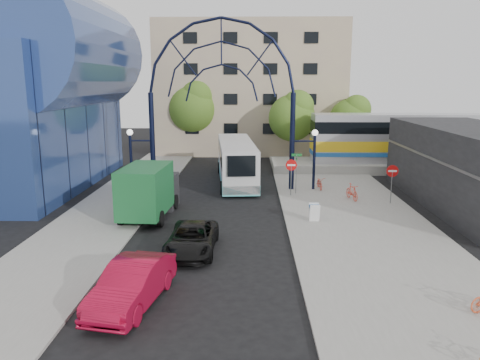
{
  "coord_description": "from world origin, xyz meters",
  "views": [
    {
      "loc": [
        2.02,
        -19.17,
        7.74
      ],
      "look_at": [
        1.46,
        6.0,
        2.44
      ],
      "focal_mm": 35.0,
      "sensor_mm": 36.0,
      "label": 1
    }
  ],
  "objects_px": {
    "tree_north_b": "(194,106)",
    "city_bus": "(236,161)",
    "red_sedan": "(132,284)",
    "bike_near_a": "(320,183)",
    "green_truck": "(150,191)",
    "do_not_enter_sign": "(392,175)",
    "gateway_arch": "(222,70)",
    "train_car": "(456,138)",
    "sandwich_board": "(314,210)",
    "tree_north_a": "(293,115)",
    "black_suv": "(192,239)",
    "stop_sign": "(291,168)",
    "tree_north_c": "(352,117)",
    "bike_near_b": "(352,192)",
    "street_name_sign": "(296,165)"
  },
  "relations": [
    {
      "from": "stop_sign",
      "to": "tree_north_b",
      "type": "height_order",
      "value": "tree_north_b"
    },
    {
      "from": "do_not_enter_sign",
      "to": "city_bus",
      "type": "height_order",
      "value": "city_bus"
    },
    {
      "from": "do_not_enter_sign",
      "to": "tree_north_a",
      "type": "xyz_separation_m",
      "value": [
        -4.88,
        15.93,
        2.63
      ]
    },
    {
      "from": "gateway_arch",
      "to": "bike_near_a",
      "type": "bearing_deg",
      "value": 0.0
    },
    {
      "from": "gateway_arch",
      "to": "train_car",
      "type": "relative_size",
      "value": 0.54
    },
    {
      "from": "street_name_sign",
      "to": "bike_near_b",
      "type": "relative_size",
      "value": 1.62
    },
    {
      "from": "sandwich_board",
      "to": "city_bus",
      "type": "xyz_separation_m",
      "value": [
        -4.67,
        11.0,
        0.92
      ]
    },
    {
      "from": "stop_sign",
      "to": "tree_north_a",
      "type": "bearing_deg",
      "value": 84.58
    },
    {
      "from": "city_bus",
      "to": "red_sedan",
      "type": "distance_m",
      "value": 21.17
    },
    {
      "from": "do_not_enter_sign",
      "to": "gateway_arch",
      "type": "bearing_deg",
      "value": 160.01
    },
    {
      "from": "do_not_enter_sign",
      "to": "tree_north_c",
      "type": "distance_m",
      "value": 18.11
    },
    {
      "from": "sandwich_board",
      "to": "green_truck",
      "type": "height_order",
      "value": "green_truck"
    },
    {
      "from": "stop_sign",
      "to": "bike_near_b",
      "type": "bearing_deg",
      "value": -15.82
    },
    {
      "from": "tree_north_a",
      "to": "tree_north_b",
      "type": "height_order",
      "value": "tree_north_b"
    },
    {
      "from": "bike_near_a",
      "to": "tree_north_a",
      "type": "bearing_deg",
      "value": 92.51
    },
    {
      "from": "tree_north_b",
      "to": "city_bus",
      "type": "xyz_separation_m",
      "value": [
        4.8,
        -12.95,
        -3.61
      ]
    },
    {
      "from": "train_car",
      "to": "tree_north_b",
      "type": "height_order",
      "value": "tree_north_b"
    },
    {
      "from": "tree_north_b",
      "to": "bike_near_a",
      "type": "xyz_separation_m",
      "value": [
        10.94,
        -15.93,
        -4.71
      ]
    },
    {
      "from": "gateway_arch",
      "to": "bike_near_a",
      "type": "xyz_separation_m",
      "value": [
        7.06,
        0.0,
        -8.0
      ]
    },
    {
      "from": "gateway_arch",
      "to": "red_sedan",
      "type": "height_order",
      "value": "gateway_arch"
    },
    {
      "from": "city_bus",
      "to": "green_truck",
      "type": "xyz_separation_m",
      "value": [
        -4.74,
        -9.89,
        -0.1
      ]
    },
    {
      "from": "train_car",
      "to": "red_sedan",
      "type": "distance_m",
      "value": 34.16
    },
    {
      "from": "do_not_enter_sign",
      "to": "tree_north_a",
      "type": "bearing_deg",
      "value": 107.03
    },
    {
      "from": "stop_sign",
      "to": "sandwich_board",
      "type": "bearing_deg",
      "value": -82.43
    },
    {
      "from": "train_car",
      "to": "red_sedan",
      "type": "relative_size",
      "value": 5.28
    },
    {
      "from": "stop_sign",
      "to": "train_car",
      "type": "relative_size",
      "value": 0.1
    },
    {
      "from": "tree_north_a",
      "to": "city_bus",
      "type": "distance_m",
      "value": 10.76
    },
    {
      "from": "do_not_enter_sign",
      "to": "sandwich_board",
      "type": "relative_size",
      "value": 2.51
    },
    {
      "from": "stop_sign",
      "to": "tree_north_a",
      "type": "height_order",
      "value": "tree_north_a"
    },
    {
      "from": "tree_north_b",
      "to": "tree_north_c",
      "type": "bearing_deg",
      "value": -7.12
    },
    {
      "from": "green_truck",
      "to": "bike_near_a",
      "type": "relative_size",
      "value": 3.76
    },
    {
      "from": "gateway_arch",
      "to": "city_bus",
      "type": "height_order",
      "value": "gateway_arch"
    },
    {
      "from": "train_car",
      "to": "bike_near_b",
      "type": "bearing_deg",
      "value": -135.43
    },
    {
      "from": "train_car",
      "to": "bike_near_a",
      "type": "distance_m",
      "value": 15.39
    },
    {
      "from": "gateway_arch",
      "to": "tree_north_b",
      "type": "relative_size",
      "value": 1.7
    },
    {
      "from": "tree_north_c",
      "to": "stop_sign",
      "type": "bearing_deg",
      "value": -114.69
    },
    {
      "from": "city_bus",
      "to": "bike_near_a",
      "type": "xyz_separation_m",
      "value": [
        6.13,
        -2.98,
        -1.1
      ]
    },
    {
      "from": "tree_north_b",
      "to": "red_sedan",
      "type": "relative_size",
      "value": 1.68
    },
    {
      "from": "do_not_enter_sign",
      "to": "green_truck",
      "type": "distance_m",
      "value": 15.11
    },
    {
      "from": "city_bus",
      "to": "sandwich_board",
      "type": "bearing_deg",
      "value": -72.1
    },
    {
      "from": "bike_near_a",
      "to": "green_truck",
      "type": "bearing_deg",
      "value": -149.57
    },
    {
      "from": "tree_north_c",
      "to": "bike_near_a",
      "type": "relative_size",
      "value": 3.89
    },
    {
      "from": "do_not_enter_sign",
      "to": "bike_near_a",
      "type": "relative_size",
      "value": 1.48
    },
    {
      "from": "tree_north_a",
      "to": "city_bus",
      "type": "bearing_deg",
      "value": -120.15
    },
    {
      "from": "train_car",
      "to": "tree_north_c",
      "type": "bearing_deg",
      "value": 143.04
    },
    {
      "from": "bike_near_a",
      "to": "bike_near_b",
      "type": "xyz_separation_m",
      "value": [
        1.66,
        -3.11,
        0.08
      ]
    },
    {
      "from": "street_name_sign",
      "to": "tree_north_a",
      "type": "xyz_separation_m",
      "value": [
        0.92,
        13.33,
        2.48
      ]
    },
    {
      "from": "tree_north_b",
      "to": "red_sedan",
      "type": "bearing_deg",
      "value": -87.03
    },
    {
      "from": "gateway_arch",
      "to": "black_suv",
      "type": "height_order",
      "value": "gateway_arch"
    },
    {
      "from": "street_name_sign",
      "to": "tree_north_b",
      "type": "relative_size",
      "value": 0.35
    }
  ]
}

